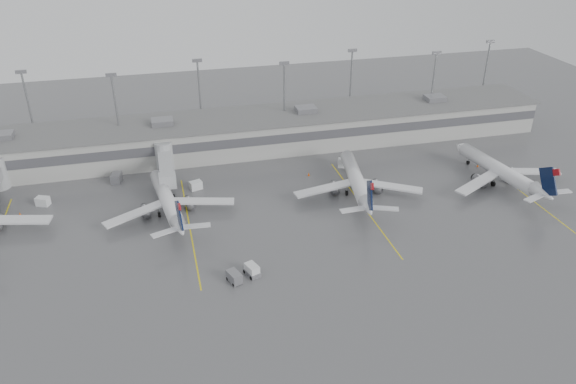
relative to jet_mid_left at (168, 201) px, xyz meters
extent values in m
plane|color=#4B4B4D|center=(20.98, -29.96, -2.92)|extent=(260.00, 260.00, 0.00)
cube|color=#9C9C98|center=(20.98, 28.04, 1.08)|extent=(150.00, 16.00, 8.00)
cube|color=#47474C|center=(20.98, 19.99, 2.08)|extent=(150.00, 0.15, 2.20)
cube|color=#606060|center=(20.98, 28.04, 5.13)|extent=(152.00, 17.00, 0.30)
cube|color=slate|center=(-34.02, 28.04, 5.88)|extent=(5.00, 4.00, 1.30)
cube|color=slate|center=(70.98, 28.04, 5.88)|extent=(5.00, 4.00, 1.30)
cylinder|color=gray|center=(-29.02, 37.54, 7.08)|extent=(0.44, 0.44, 20.00)
cube|color=slate|center=(-29.02, 37.54, 17.28)|extent=(2.40, 0.50, 0.80)
cylinder|color=gray|center=(-9.02, 30.04, 7.08)|extent=(0.44, 0.44, 20.00)
cube|color=slate|center=(-9.02, 30.04, 17.28)|extent=(2.40, 0.50, 0.80)
cylinder|color=gray|center=(10.98, 37.54, 7.08)|extent=(0.44, 0.44, 20.00)
cube|color=slate|center=(10.98, 37.54, 17.28)|extent=(2.40, 0.50, 0.80)
cylinder|color=gray|center=(30.98, 30.04, 7.08)|extent=(0.44, 0.44, 20.00)
cube|color=slate|center=(30.98, 30.04, 17.28)|extent=(2.40, 0.50, 0.80)
cylinder|color=gray|center=(50.98, 37.54, 7.08)|extent=(0.44, 0.44, 20.00)
cube|color=slate|center=(50.98, 37.54, 17.28)|extent=(2.40, 0.50, 0.80)
cylinder|color=gray|center=(70.98, 30.04, 7.08)|extent=(0.44, 0.44, 20.00)
cube|color=slate|center=(70.98, 30.04, 17.28)|extent=(2.40, 0.50, 0.80)
cylinder|color=gray|center=(90.98, 37.54, 7.08)|extent=(0.44, 0.44, 20.00)
cube|color=slate|center=(90.98, 37.54, 17.28)|extent=(2.40, 0.50, 0.80)
cylinder|color=gray|center=(0.48, 20.04, 0.58)|extent=(4.00, 4.00, 7.00)
cube|color=gray|center=(0.48, 13.54, 1.38)|extent=(2.80, 13.00, 2.60)
cube|color=gray|center=(0.48, 6.04, 1.38)|extent=(3.40, 2.40, 3.00)
cylinder|color=gray|center=(0.48, 6.04, -1.52)|extent=(0.70, 0.70, 2.80)
cube|color=black|center=(0.48, 6.04, -2.57)|extent=(2.20, 1.20, 0.70)
cube|color=yellow|center=(3.48, -5.96, -2.91)|extent=(0.25, 40.00, 0.01)
cube|color=yellow|center=(38.48, -5.96, -2.91)|extent=(0.25, 40.00, 0.01)
cube|color=yellow|center=(73.48, -5.96, -2.91)|extent=(0.25, 40.00, 0.01)
cube|color=silver|center=(-28.85, 0.57, -0.47)|extent=(14.79, 5.26, 0.39)
cylinder|color=silver|center=(-0.19, 1.39, -0.06)|extent=(5.71, 21.19, 2.86)
cone|color=silver|center=(-1.81, 13.11, -0.06)|extent=(3.20, 3.04, 2.86)
cone|color=silver|center=(1.55, -11.18, 0.32)|extent=(3.49, 5.12, 2.86)
cube|color=silver|center=(-6.44, -2.17, -0.82)|extent=(12.24, 7.65, 0.33)
cube|color=silver|center=(6.79, -0.34, -0.82)|extent=(12.65, 4.62, 0.33)
cube|color=black|center=(1.61, -11.66, 3.09)|extent=(1.02, 5.36, 6.24)
cube|color=maroon|center=(1.78, -12.89, 5.57)|extent=(0.55, 1.95, 1.81)
cylinder|color=black|center=(-1.37, 9.90, -2.49)|extent=(0.45, 0.90, 0.86)
cylinder|color=black|center=(-1.92, -0.78, -2.40)|extent=(0.57, 1.10, 1.05)
cylinder|color=black|center=(2.05, -0.23, -2.40)|extent=(0.57, 1.10, 1.05)
cylinder|color=silver|center=(39.20, 0.28, 0.08)|extent=(6.72, 22.18, 3.00)
cone|color=silver|center=(41.32, 12.49, 0.08)|extent=(3.43, 3.27, 3.00)
cone|color=silver|center=(36.92, -12.83, 0.48)|extent=(3.81, 5.44, 3.00)
cube|color=silver|center=(31.83, -1.28, -0.72)|extent=(13.23, 4.41, 0.35)
cube|color=silver|center=(45.62, -3.68, -0.72)|extent=(12.71, 8.37, 0.35)
cube|color=black|center=(36.84, -13.32, 3.38)|extent=(1.26, 5.60, 6.54)
cube|color=maroon|center=(36.62, -14.60, 5.98)|extent=(0.64, 2.04, 1.90)
cylinder|color=black|center=(40.74, 9.14, -2.47)|extent=(0.50, 0.95, 0.90)
cylinder|color=black|center=(36.79, -1.34, -2.37)|extent=(0.63, 1.16, 1.10)
cylinder|color=black|center=(40.93, -2.05, -2.37)|extent=(0.63, 1.16, 1.10)
cylinder|color=silver|center=(70.79, -2.84, 0.11)|extent=(6.24, 22.42, 3.03)
cone|color=silver|center=(68.96, 9.55, 0.11)|extent=(3.41, 3.24, 3.03)
cone|color=silver|center=(72.75, -16.13, 0.51)|extent=(3.73, 5.44, 3.03)
cube|color=silver|center=(64.20, -6.67, -0.70)|extent=(12.93, 8.19, 0.35)
cube|color=silver|center=(78.19, -4.61, -0.70)|extent=(13.38, 4.78, 0.35)
cube|color=black|center=(72.82, -16.63, 3.44)|extent=(1.13, 5.67, 6.61)
cube|color=maroon|center=(73.01, -17.93, 6.07)|extent=(0.60, 2.07, 1.92)
cylinder|color=black|center=(69.46, 6.15, -2.47)|extent=(0.48, 0.95, 0.91)
cylinder|color=black|center=(68.98, -5.15, -2.37)|extent=(0.61, 1.17, 1.11)
cylinder|color=black|center=(73.18, -4.53, -2.37)|extent=(0.61, 1.17, 1.11)
cube|color=silver|center=(12.25, -23.77, -1.95)|extent=(2.43, 2.99, 1.94)
cube|color=slate|center=(12.25, -23.77, -2.54)|extent=(2.79, 3.47, 0.75)
cylinder|color=black|center=(11.06, -23.07, -2.62)|extent=(0.44, 0.65, 0.60)
cylinder|color=black|center=(12.67, -22.46, -2.62)|extent=(0.44, 0.65, 0.60)
cylinder|color=black|center=(11.82, -25.09, -2.62)|extent=(0.44, 0.65, 0.60)
cylinder|color=black|center=(13.44, -24.47, -2.62)|extent=(0.44, 0.65, 0.60)
cube|color=slate|center=(9.05, -24.97, -1.95)|extent=(2.54, 3.25, 1.73)
cylinder|color=black|center=(8.02, -24.27, -2.64)|extent=(0.41, 0.61, 0.57)
cylinder|color=black|center=(10.08, -25.67, -2.64)|extent=(0.41, 0.61, 0.57)
cube|color=silver|center=(-24.67, 9.72, -2.02)|extent=(3.02, 2.58, 1.80)
cube|color=silver|center=(6.28, 9.19, -2.03)|extent=(2.91, 2.34, 1.79)
cube|color=silver|center=(40.79, 12.04, -1.97)|extent=(3.17, 2.67, 1.91)
cube|color=slate|center=(-10.28, 16.83, -1.93)|extent=(2.55, 3.49, 1.98)
cone|color=#FC5905|center=(-28.69, 6.72, -2.62)|extent=(0.38, 0.38, 0.61)
cone|color=#FC5905|center=(1.92, 4.35, -2.59)|extent=(0.42, 0.42, 0.66)
cone|color=#FC5905|center=(31.58, 9.47, -2.54)|extent=(0.48, 0.48, 0.77)
cone|color=#FC5905|center=(71.00, 4.47, -2.55)|extent=(0.47, 0.47, 0.75)
camera|label=1|loc=(-0.43, -98.97, 53.68)|focal=35.00mm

